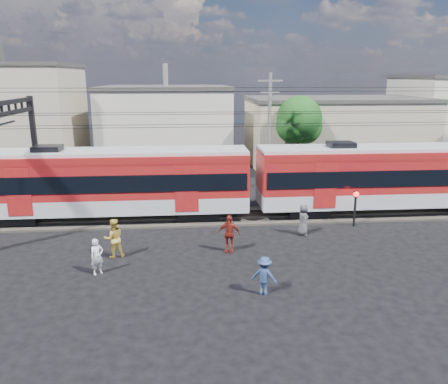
{
  "coord_description": "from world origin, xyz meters",
  "views": [
    {
      "loc": [
        -0.05,
        -16.84,
        8.21
      ],
      "look_at": [
        1.81,
        5.0,
        2.38
      ],
      "focal_mm": 35.0,
      "sensor_mm": 36.0,
      "label": 1
    }
  ],
  "objects_px": {
    "pedestrian_a": "(97,257)",
    "pedestrian_c": "(264,276)",
    "commuter_train": "(112,181)",
    "crossing_signal": "(355,202)"
  },
  "relations": [
    {
      "from": "pedestrian_a",
      "to": "crossing_signal",
      "type": "height_order",
      "value": "crossing_signal"
    },
    {
      "from": "pedestrian_a",
      "to": "pedestrian_c",
      "type": "distance_m",
      "value": 7.19
    },
    {
      "from": "commuter_train",
      "to": "pedestrian_a",
      "type": "bearing_deg",
      "value": -86.6
    },
    {
      "from": "pedestrian_a",
      "to": "pedestrian_c",
      "type": "bearing_deg",
      "value": -57.56
    },
    {
      "from": "commuter_train",
      "to": "crossing_signal",
      "type": "height_order",
      "value": "commuter_train"
    },
    {
      "from": "commuter_train",
      "to": "crossing_signal",
      "type": "bearing_deg",
      "value": -9.29
    },
    {
      "from": "commuter_train",
      "to": "pedestrian_a",
      "type": "distance_m",
      "value": 7.42
    },
    {
      "from": "commuter_train",
      "to": "crossing_signal",
      "type": "xyz_separation_m",
      "value": [
        13.63,
        -2.23,
        -0.96
      ]
    },
    {
      "from": "pedestrian_a",
      "to": "crossing_signal",
      "type": "distance_m",
      "value": 14.13
    },
    {
      "from": "pedestrian_a",
      "to": "crossing_signal",
      "type": "relative_size",
      "value": 0.76
    }
  ]
}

